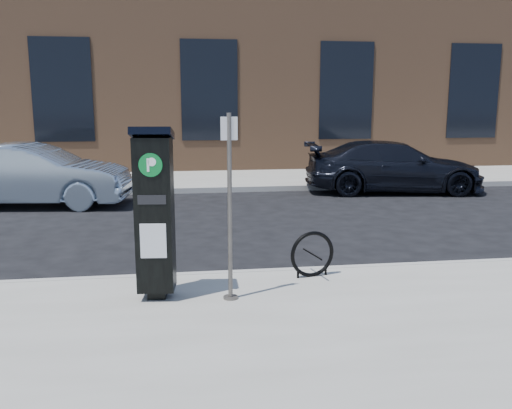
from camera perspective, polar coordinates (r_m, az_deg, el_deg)
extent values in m
plane|color=black|center=(8.07, 0.46, -7.91)|extent=(120.00, 120.00, 0.00)
cube|color=gray|center=(21.73, -5.12, 4.02)|extent=(60.00, 12.00, 0.15)
cube|color=#9E9B93|center=(8.02, 0.49, -7.45)|extent=(60.00, 0.12, 0.16)
cube|color=#9E9B93|center=(15.82, -3.92, 1.55)|extent=(60.00, 0.12, 0.16)
cube|color=brown|center=(24.63, -5.67, 13.93)|extent=(28.00, 10.00, 8.00)
cube|color=black|center=(19.92, -19.73, 11.28)|extent=(2.00, 0.06, 3.50)
cube|color=black|center=(19.58, -4.93, 11.87)|extent=(2.00, 0.06, 3.50)
cube|color=black|center=(20.49, 9.47, 11.71)|extent=(2.00, 0.06, 3.50)
cube|color=black|center=(22.50, 21.93, 10.99)|extent=(2.00, 0.06, 3.50)
cube|color=black|center=(7.04, -10.32, -9.13)|extent=(0.25, 0.25, 0.11)
cube|color=black|center=(6.77, -10.61, -1.07)|extent=(0.49, 0.44, 1.90)
cube|color=black|center=(6.64, -10.90, 7.37)|extent=(0.53, 0.48, 0.18)
cylinder|color=#075621|center=(6.48, -11.05, 4.10)|extent=(0.28, 0.05, 0.28)
cube|color=white|center=(6.48, -11.05, 4.10)|extent=(0.10, 0.02, 0.16)
cube|color=silver|center=(6.64, -10.77, -3.79)|extent=(0.31, 0.04, 0.43)
cube|color=black|center=(6.53, -10.92, 0.49)|extent=(0.34, 0.04, 0.11)
cylinder|color=#53504A|center=(6.91, -2.69, -9.74)|extent=(0.18, 0.18, 0.03)
cylinder|color=#53504A|center=(6.60, -2.78, -0.43)|extent=(0.06, 0.06, 2.30)
cube|color=silver|center=(6.48, -2.85, 8.00)|extent=(0.20, 0.04, 0.28)
torus|color=black|center=(7.68, 5.95, -5.22)|extent=(0.66, 0.18, 0.66)
cylinder|color=black|center=(7.67, 4.44, -7.25)|extent=(0.03, 0.03, 0.13)
cylinder|color=black|center=(7.85, 7.35, -6.89)|extent=(0.03, 0.03, 0.13)
imported|color=#8496A8|center=(14.68, -22.49, 2.87)|extent=(4.93, 2.19, 1.57)
imported|color=black|center=(16.30, 14.27, 3.88)|extent=(5.35, 2.76, 1.48)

